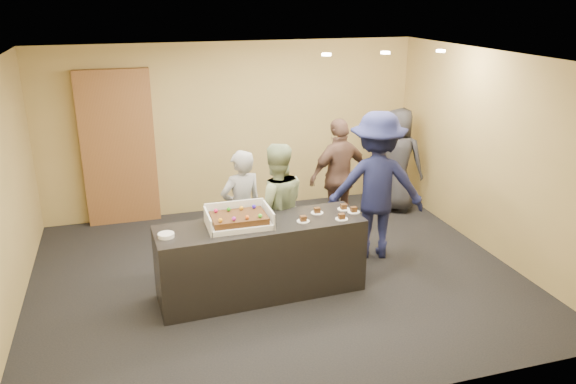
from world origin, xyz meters
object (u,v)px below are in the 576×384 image
Objects in this scene: person_server_grey at (242,209)px; person_sage_man at (276,208)px; plate_stack at (166,235)px; person_dark_suit at (398,160)px; serving_counter at (261,259)px; person_brown_extra at (339,176)px; cake_box at (238,221)px; person_navy_man at (376,186)px; sheet_cake at (239,218)px; storage_cabinet at (119,148)px.

person_sage_man is at bearing 135.57° from person_server_grey.
person_dark_suit is at bearing 28.91° from plate_stack.
serving_counter is 1.40× the size of person_brown_extra.
person_navy_man reaches higher than cake_box.
person_server_grey reaches higher than plate_stack.
person_brown_extra reaches higher than plate_stack.
person_server_grey reaches higher than sheet_cake.
sheet_cake is at bearing -65.96° from storage_cabinet.
person_brown_extra reaches higher than cake_box.
cake_box is at bearing 77.12° from person_dark_suit.
cake_box is at bearing 171.25° from serving_counter.
storage_cabinet is at bearing 114.26° from cake_box.
sheet_cake is 0.36× the size of person_dark_suit.
storage_cabinet is 3.91m from person_navy_man.
person_dark_suit reaches higher than sheet_cake.
person_sage_man is at bearing -50.52° from storage_cabinet.
person_navy_man is 1.80m from person_dark_suit.
serving_counter is 3.91× the size of sheet_cake.
person_server_grey is 1.80m from person_navy_man.
cake_box reaches higher than serving_counter.
storage_cabinet is 1.19× the size of person_navy_man.
person_sage_man is 1.39m from person_navy_man.
person_brown_extra is (3.06, -1.30, -0.32)m from storage_cabinet.
sheet_cake is at bearing 77.46° from person_dark_suit.
person_sage_man is at bearing 43.52° from sheet_cake.
person_navy_man reaches higher than person_server_grey.
storage_cabinet reaches higher than person_dark_suit.
plate_stack is at bearing -172.28° from cake_box.
person_sage_man is at bearing 42.15° from cake_box.
person_server_grey is 0.45m from person_sage_man.
person_dark_suit is at bearing -171.09° from person_server_grey.
storage_cabinet is 13.30× the size of plate_stack.
serving_counter is 1.90m from person_navy_man.
person_sage_man is at bearing 23.25° from person_brown_extra.
storage_cabinet reaches higher than person_brown_extra.
plate_stack is 0.09× the size of person_navy_man.
storage_cabinet is at bearing -69.35° from person_server_grey.
person_brown_extra is at bearing -171.41° from person_server_grey.
person_sage_man is (1.84, -2.23, -0.34)m from storage_cabinet.
person_dark_suit is (2.79, 2.05, 0.40)m from serving_counter.
person_sage_man reaches higher than person_server_grey.
person_dark_suit is at bearing -9.87° from storage_cabinet.
person_dark_suit is (3.04, 2.05, -0.15)m from sheet_cake.
person_server_grey is (0.20, 0.76, -0.17)m from cake_box.
person_sage_man is 1.53m from person_brown_extra.
serving_counter is 1.02× the size of storage_cabinet.
cake_box is 2.33m from person_brown_extra.
person_navy_man is 1.15× the size of person_brown_extra.
storage_cabinet is at bearing -48.27° from person_sage_man.
person_server_grey is at bearing -54.29° from storage_cabinet.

